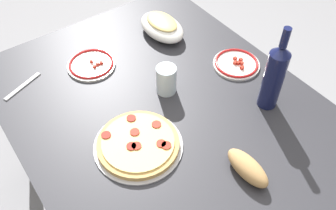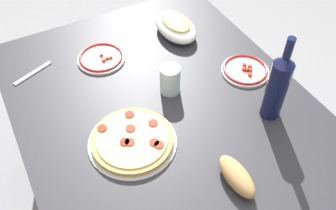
% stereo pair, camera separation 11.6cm
% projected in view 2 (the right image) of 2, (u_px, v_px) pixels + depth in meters
% --- Properties ---
extents(ground_plane, '(8.00, 8.00, 0.00)m').
position_uv_depth(ground_plane, '(168.00, 207.00, 1.87)').
color(ground_plane, gray).
rests_on(ground_plane, ground).
extents(dining_table, '(1.35, 1.02, 0.74)m').
position_uv_depth(dining_table, '(168.00, 129.00, 1.40)').
color(dining_table, '#2D2D33').
rests_on(dining_table, ground).
extents(pepperoni_pizza, '(0.29, 0.29, 0.03)m').
position_uv_depth(pepperoni_pizza, '(132.00, 140.00, 1.21)').
color(pepperoni_pizza, '#B7B7BC').
rests_on(pepperoni_pizza, dining_table).
extents(baked_pasta_dish, '(0.24, 0.15, 0.08)m').
position_uv_depth(baked_pasta_dish, '(176.00, 26.00, 1.59)').
color(baked_pasta_dish, white).
rests_on(baked_pasta_dish, dining_table).
extents(wine_bottle, '(0.07, 0.07, 0.33)m').
position_uv_depth(wine_bottle, '(277.00, 86.00, 1.21)').
color(wine_bottle, '#141942').
rests_on(wine_bottle, dining_table).
extents(water_glass, '(0.07, 0.07, 0.11)m').
position_uv_depth(water_glass, '(170.00, 80.00, 1.35)').
color(water_glass, silver).
rests_on(water_glass, dining_table).
extents(side_plate_near, '(0.19, 0.19, 0.02)m').
position_uv_depth(side_plate_near, '(245.00, 70.00, 1.45)').
color(side_plate_near, white).
rests_on(side_plate_near, dining_table).
extents(side_plate_far, '(0.19, 0.19, 0.02)m').
position_uv_depth(side_plate_far, '(101.00, 58.00, 1.50)').
color(side_plate_far, white).
rests_on(side_plate_far, dining_table).
extents(bread_loaf, '(0.16, 0.07, 0.06)m').
position_uv_depth(bread_loaf, '(237.00, 176.00, 1.10)').
color(bread_loaf, tan).
rests_on(bread_loaf, dining_table).
extents(fork_right, '(0.08, 0.16, 0.00)m').
position_uv_depth(fork_right, '(33.00, 73.00, 1.45)').
color(fork_right, '#B7B7BC').
rests_on(fork_right, dining_table).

